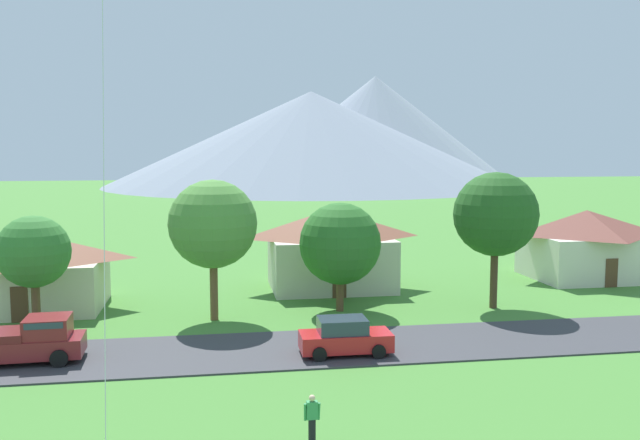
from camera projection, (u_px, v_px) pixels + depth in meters
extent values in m
cube|color=#38383D|center=(248.00, 351.00, 31.54)|extent=(160.00, 6.13, 0.08)
cone|color=gray|center=(311.00, 139.00, 170.26)|extent=(103.09, 103.09, 23.64)
cone|color=gray|center=(375.00, 129.00, 186.39)|extent=(74.61, 74.61, 29.15)
cube|color=beige|center=(34.00, 285.00, 39.76)|extent=(7.91, 6.18, 2.93)
pyramid|color=brown|center=(32.00, 247.00, 39.51)|extent=(8.55, 6.67, 1.61)
cube|color=brown|center=(19.00, 305.00, 36.76)|extent=(0.90, 0.06, 2.00)
cube|color=beige|center=(585.00, 256.00, 49.24)|extent=(7.80, 6.65, 3.24)
pyramid|color=brown|center=(587.00, 222.00, 48.97)|extent=(8.43, 7.18, 1.78)
cube|color=brown|center=(612.00, 273.00, 46.03)|extent=(0.90, 0.06, 2.00)
cube|color=beige|center=(331.00, 263.00, 45.71)|extent=(8.05, 6.14, 3.49)
pyramid|color=brown|center=(331.00, 223.00, 45.42)|extent=(8.69, 6.63, 1.92)
cube|color=brown|center=(339.00, 283.00, 42.76)|extent=(0.90, 0.06, 2.00)
cylinder|color=brown|center=(340.00, 292.00, 39.39)|extent=(0.44, 0.44, 2.20)
sphere|color=#286623|center=(340.00, 244.00, 39.08)|extent=(4.78, 4.78, 4.78)
cylinder|color=#4C3823|center=(494.00, 277.00, 40.06)|extent=(0.44, 0.44, 3.77)
sphere|color=#23561E|center=(496.00, 214.00, 39.66)|extent=(4.98, 4.98, 4.98)
cylinder|color=brown|center=(214.00, 288.00, 37.28)|extent=(0.44, 0.44, 3.54)
sphere|color=#4C8938|center=(213.00, 224.00, 36.90)|extent=(4.89, 4.89, 4.89)
cylinder|color=brown|center=(36.00, 306.00, 34.58)|extent=(0.44, 0.44, 2.88)
sphere|color=#33752D|center=(34.00, 252.00, 34.27)|extent=(3.70, 3.70, 3.70)
cube|color=red|center=(345.00, 341.00, 30.97)|extent=(4.22, 1.85, 0.80)
cube|color=#2D3847|center=(342.00, 325.00, 30.86)|extent=(2.22, 1.61, 0.68)
cylinder|color=black|center=(370.00, 340.00, 32.10)|extent=(0.64, 0.25, 0.64)
cylinder|color=black|center=(379.00, 351.00, 30.29)|extent=(0.64, 0.25, 0.64)
cylinder|color=black|center=(314.00, 342.00, 31.70)|extent=(0.64, 0.25, 0.64)
cylinder|color=black|center=(320.00, 354.00, 29.89)|extent=(0.64, 0.25, 0.64)
cube|color=maroon|center=(22.00, 347.00, 29.74)|extent=(5.27, 2.19, 0.84)
cube|color=maroon|center=(48.00, 327.00, 29.86)|extent=(1.97, 1.91, 0.90)
cube|color=#2D3847|center=(48.00, 321.00, 29.83)|extent=(1.68, 1.94, 0.28)
cylinder|color=black|center=(67.00, 345.00, 31.10)|extent=(0.77, 0.31, 0.76)
cylinder|color=black|center=(59.00, 358.00, 29.11)|extent=(0.77, 0.31, 0.76)
cylinder|color=silver|center=(104.00, 155.00, 15.49)|extent=(0.35, 5.02, 15.67)
cylinder|color=black|center=(312.00, 432.00, 21.62)|extent=(0.24, 0.24, 0.88)
cube|color=#388E51|center=(312.00, 410.00, 21.55)|extent=(0.36, 0.22, 0.58)
sphere|color=beige|center=(312.00, 398.00, 21.50)|extent=(0.21, 0.21, 0.21)
cylinder|color=#388E51|center=(305.00, 412.00, 21.51)|extent=(0.12, 0.18, 0.59)
cylinder|color=#388E51|center=(319.00, 411.00, 21.59)|extent=(0.12, 0.18, 0.59)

